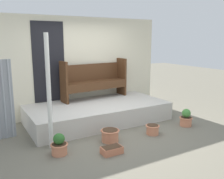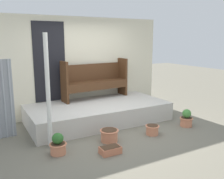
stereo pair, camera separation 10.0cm
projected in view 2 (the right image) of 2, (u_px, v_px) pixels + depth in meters
name	position (u px, v px, depth m)	size (l,w,h in m)	color
ground_plane	(113.00, 132.00, 5.56)	(24.00, 24.00, 0.00)	#706B5B
porch_slab	(98.00, 112.00, 6.24)	(3.41, 1.68, 0.44)	beige
house_wall	(82.00, 66.00, 6.75)	(4.61, 0.08, 2.60)	beige
support_post	(48.00, 92.00, 4.56)	(0.08, 0.08, 2.14)	white
bench	(95.00, 78.00, 6.71)	(1.86, 0.55, 1.04)	#4C2D19
flower_pot_left	(58.00, 145.00, 4.44)	(0.32, 0.32, 0.39)	tan
flower_pot_middle	(109.00, 135.00, 5.01)	(0.38, 0.38, 0.25)	tan
flower_pot_right	(152.00, 129.00, 5.36)	(0.30, 0.30, 0.21)	tan
flower_pot_far_right	(186.00, 119.00, 5.86)	(0.31, 0.31, 0.41)	tan
planter_box_rect	(110.00, 150.00, 4.48)	(0.37, 0.23, 0.13)	#C67251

